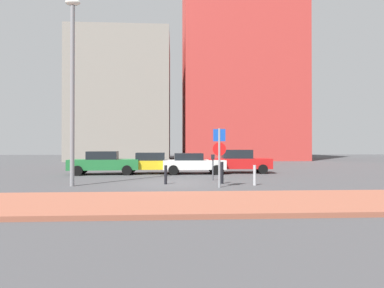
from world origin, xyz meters
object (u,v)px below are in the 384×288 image
traffic_bollard_far (222,173)px  parking_sign_post (219,150)px  parked_car_red (239,161)px  parked_car_yellow (152,163)px  traffic_bollard_mid (255,175)px  street_lamp (72,79)px  parking_meter (213,164)px  traffic_bollard_near (166,175)px  parked_car_white (193,163)px  parked_car_green (104,163)px

traffic_bollard_far → parking_sign_post: bearing=-102.4°
parking_sign_post → parked_car_red: bearing=72.8°
parked_car_yellow → traffic_bollard_mid: 8.86m
parked_car_red → street_lamp: size_ratio=0.51×
parking_meter → traffic_bollard_far: size_ratio=1.31×
parked_car_red → traffic_bollard_near: parked_car_red is taller
parked_car_red → traffic_bollard_mid: (-0.72, -7.39, -0.34)m
street_lamp → traffic_bollard_far: bearing=5.0°
parked_car_yellow → parked_car_white: 2.78m
parked_car_white → traffic_bollard_mid: size_ratio=4.36×
traffic_bollard_far → traffic_bollard_mid: bearing=-30.3°
parked_car_white → street_lamp: size_ratio=0.48×
traffic_bollard_near → parking_sign_post: bearing=-30.5°
parked_car_green → traffic_bollard_near: (4.20, -5.96, -0.32)m
traffic_bollard_mid → street_lamp: bearing=178.5°
parking_sign_post → parking_meter: bearing=88.4°
parking_sign_post → traffic_bollard_far: size_ratio=2.46×
parked_car_green → parking_meter: parked_car_green is taller
parked_car_green → street_lamp: 7.74m
parked_car_yellow → parked_car_white: (2.76, -0.30, -0.01)m
parking_sign_post → parking_meter: (0.09, 3.11, -0.75)m
traffic_bollard_mid → traffic_bollard_far: size_ratio=0.89×
parked_car_white → parking_sign_post: parking_sign_post is taller
traffic_bollard_near → traffic_bollard_far: size_ratio=0.85×
parked_car_white → parking_sign_post: size_ratio=1.57×
parked_car_green → traffic_bollard_mid: size_ratio=4.81×
parked_car_green → parking_meter: size_ratio=3.27×
parked_car_green → parking_meter: bearing=-32.5°
parking_meter → traffic_bollard_mid: bearing=-55.0°
traffic_bollard_far → parked_car_green: bearing=139.9°
traffic_bollard_near → parked_car_white: bearing=74.5°
parking_sign_post → parked_car_white: bearing=95.7°
parked_car_green → traffic_bollard_far: size_ratio=4.27×
parked_car_yellow → parked_car_red: bearing=2.7°
traffic_bollard_near → parked_car_yellow: bearing=99.6°
parked_car_white → parking_meter: 4.47m
parked_car_white → parking_meter: (0.83, -4.39, 0.18)m
street_lamp → traffic_bollard_near: bearing=7.0°
parking_sign_post → traffic_bollard_near: (-2.43, 1.43, -1.20)m
traffic_bollard_near → traffic_bollard_mid: traffic_bollard_mid is taller
parked_car_red → parking_sign_post: bearing=-107.2°
parked_car_yellow → parking_sign_post: 8.60m
street_lamp → parked_car_green: bearing=88.9°
parked_car_white → traffic_bollard_mid: bearing=-69.7°
parking_sign_post → traffic_bollard_far: parking_sign_post is taller
parked_car_green → parking_sign_post: 9.97m
parked_car_red → parking_meter: (-2.41, -4.97, 0.09)m
parked_car_yellow → parked_car_white: size_ratio=1.05×
street_lamp → traffic_bollard_mid: (8.53, -0.22, -4.52)m
parked_car_yellow → street_lamp: (-3.24, -6.89, 4.27)m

